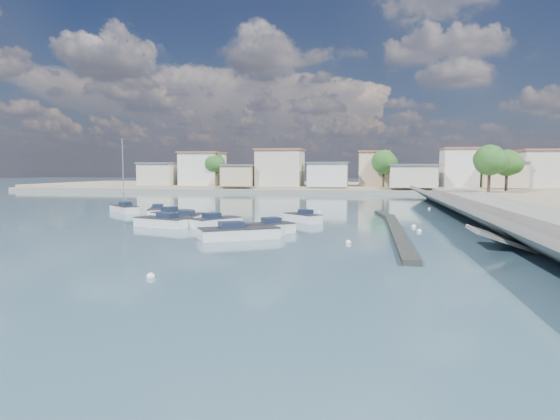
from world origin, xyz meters
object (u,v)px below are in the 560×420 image
Objects in this scene: motorboat_e at (174,215)px; motorboat_c at (161,222)px; motorboat_f at (301,218)px; motorboat_h at (243,233)px; motorboat_d at (263,229)px; motorboat_g at (157,213)px; motorboat_b at (218,222)px; sailboat at (123,209)px; motorboat_a at (189,219)px.

motorboat_c is at bearing -76.93° from motorboat_e.
motorboat_h is (-2.80, -11.58, 0.00)m from motorboat_f.
motorboat_d is at bearing -39.21° from motorboat_e.
motorboat_g is 19.91m from motorboat_h.
motorboat_b is at bearing 9.57° from motorboat_c.
motorboat_f is (13.60, -0.79, -0.00)m from motorboat_e.
motorboat_c is 0.66× the size of sailboat.
sailboat is at bearing 142.47° from motorboat_a.
sailboat is (-15.64, 11.39, 0.04)m from motorboat_b.
motorboat_a is 1.19× the size of motorboat_b.
motorboat_h is (10.80, -12.37, 0.00)m from motorboat_e.
motorboat_f and motorboat_h have the same top height.
motorboat_a is 1.09× the size of motorboat_g.
motorboat_g is (-4.47, 8.78, 0.00)m from motorboat_c.
motorboat_d is 2.95m from motorboat_h.
motorboat_f is at bearing 26.18° from motorboat_c.
motorboat_g is at bearing -30.07° from sailboat.
motorboat_d is 1.14× the size of motorboat_f.
motorboat_c is 1.14× the size of motorboat_g.
motorboat_a is 4.77m from motorboat_e.
motorboat_c is at bearing -153.82° from motorboat_f.
motorboat_f is at bearing -3.34° from motorboat_e.
motorboat_f is (1.88, 8.77, 0.00)m from motorboat_d.
motorboat_b is at bearing -30.86° from motorboat_a.
motorboat_d is 18.69m from motorboat_g.
motorboat_f is 0.66× the size of motorboat_h.
motorboat_a is at bearing -164.79° from motorboat_f.
motorboat_c is 0.95× the size of motorboat_h.
motorboat_b is at bearing -39.40° from motorboat_g.
motorboat_a and motorboat_c have the same top height.
sailboat is (-10.48, 12.26, 0.04)m from motorboat_c.
motorboat_e and motorboat_g have the same top height.
motorboat_c and motorboat_d have the same top height.
motorboat_c is (-1.51, -3.06, 0.00)m from motorboat_a.
sailboat is at bearing 148.11° from motorboat_e.
motorboat_f is at bearing -9.84° from motorboat_g.
motorboat_a and motorboat_b have the same top height.
motorboat_d is at bearing -36.21° from sailboat.
motorboat_c and motorboat_e have the same top height.
motorboat_g is at bearing 136.21° from motorboat_a.
sailboat is at bearing 164.27° from motorboat_f.
motorboat_b is 0.54× the size of sailboat.
motorboat_e is 16.42m from motorboat_h.
motorboat_e is (-6.72, 5.84, 0.00)m from motorboat_b.
motorboat_f is 23.40m from sailboat.
motorboat_e is 0.57× the size of sailboat.
motorboat_a is at bearing -50.03° from motorboat_e.
motorboat_d and motorboat_h have the same top height.
motorboat_e is 0.82× the size of motorboat_h.
motorboat_f is (12.04, 5.92, -0.00)m from motorboat_c.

